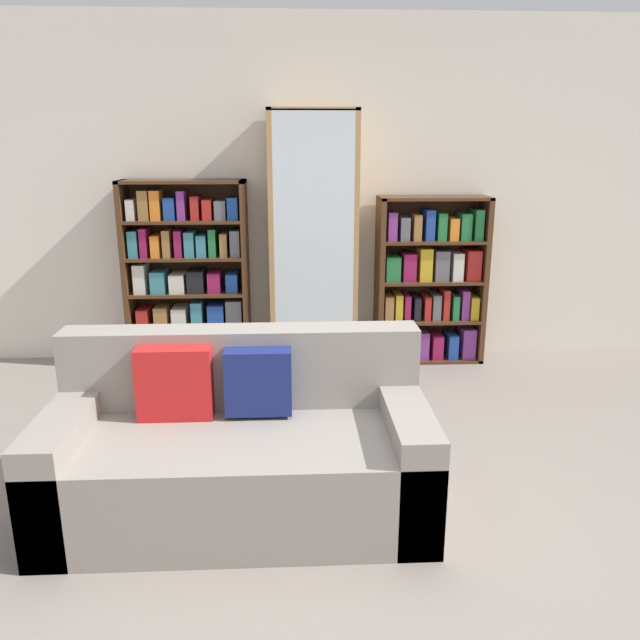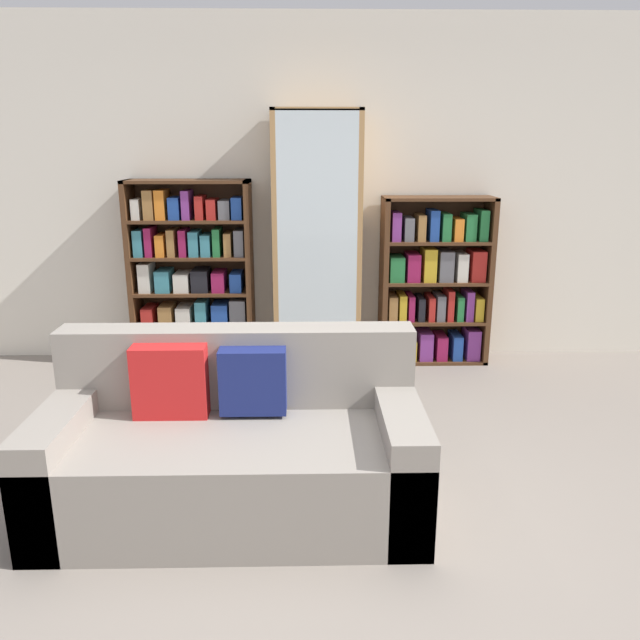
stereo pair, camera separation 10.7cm
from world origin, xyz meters
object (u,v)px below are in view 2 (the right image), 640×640
bookshelf_left (192,277)px  couch (234,451)px  bookshelf_right (435,284)px  display_cabinet (317,242)px  wine_bottle (383,392)px

bookshelf_left → couch: bearing=-75.6°
bookshelf_left → bookshelf_right: bearing=-0.0°
couch → display_cabinet: 2.30m
bookshelf_left → display_cabinet: bearing=-0.9°
couch → wine_bottle: bearing=51.4°
couch → bookshelf_right: 2.59m
couch → bookshelf_right: bearing=57.2°
bookshelf_right → bookshelf_left: bearing=180.0°
bookshelf_right → wine_bottle: bearing=-116.3°
wine_bottle → display_cabinet: bearing=111.2°
bookshelf_right → couch: bearing=-122.8°
display_cabinet → bookshelf_right: 1.01m
display_cabinet → wine_bottle: (0.42, -1.07, -0.83)m
display_cabinet → wine_bottle: 1.42m
wine_bottle → couch: bearing=-128.6°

